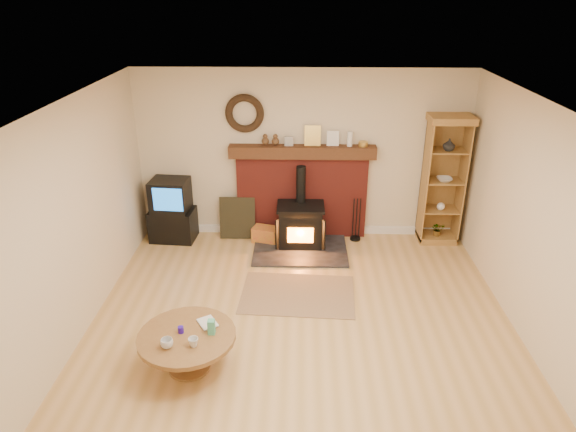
{
  "coord_description": "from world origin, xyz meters",
  "views": [
    {
      "loc": [
        -0.03,
        -4.72,
        3.68
      ],
      "look_at": [
        -0.17,
        1.0,
        1.08
      ],
      "focal_mm": 32.0,
      "sensor_mm": 36.0,
      "label": 1
    }
  ],
  "objects_px": {
    "coffee_table": "(187,341)",
    "tv_unit": "(172,211)",
    "wood_stove": "(300,227)",
    "curio_cabinet": "(443,180)"
  },
  "relations": [
    {
      "from": "coffee_table",
      "to": "tv_unit",
      "type": "bearing_deg",
      "value": 105.7
    },
    {
      "from": "tv_unit",
      "to": "coffee_table",
      "type": "xyz_separation_m",
      "value": [
        0.84,
        -2.98,
        -0.13
      ]
    },
    {
      "from": "wood_stove",
      "to": "curio_cabinet",
      "type": "height_order",
      "value": "curio_cabinet"
    },
    {
      "from": "tv_unit",
      "to": "curio_cabinet",
      "type": "xyz_separation_m",
      "value": [
        4.12,
        0.09,
        0.52
      ]
    },
    {
      "from": "wood_stove",
      "to": "coffee_table",
      "type": "relative_size",
      "value": 1.39
    },
    {
      "from": "curio_cabinet",
      "to": "coffee_table",
      "type": "distance_m",
      "value": 4.54
    },
    {
      "from": "wood_stove",
      "to": "curio_cabinet",
      "type": "xyz_separation_m",
      "value": [
        2.13,
        0.29,
        0.67
      ]
    },
    {
      "from": "tv_unit",
      "to": "coffee_table",
      "type": "distance_m",
      "value": 3.1
    },
    {
      "from": "wood_stove",
      "to": "curio_cabinet",
      "type": "relative_size",
      "value": 0.71
    },
    {
      "from": "tv_unit",
      "to": "curio_cabinet",
      "type": "height_order",
      "value": "curio_cabinet"
    }
  ]
}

